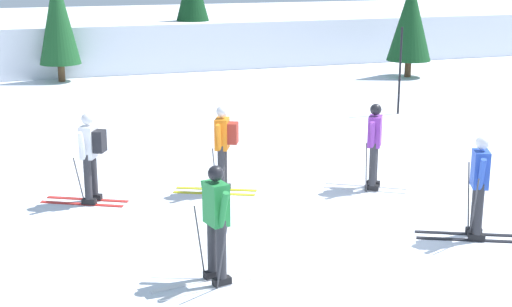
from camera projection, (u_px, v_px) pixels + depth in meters
The scene contains 11 objects.
ground_plane at pixel (336, 230), 12.50m from camera, with size 120.00×120.00×0.00m, color silver.
far_snow_ridge at pixel (125, 41), 31.90m from camera, with size 80.00×7.25×1.89m, color silver.
skier_white at pixel (90, 153), 13.63m from camera, with size 1.58×1.09×1.71m.
skier_purple at pixel (374, 144), 14.47m from camera, with size 1.54×1.20×1.71m.
skier_green at pixel (216, 221), 10.26m from camera, with size 1.64×0.99×1.71m.
skier_orange at pixel (223, 145), 14.25m from camera, with size 1.60×1.04×1.71m.
skier_blue at pixel (478, 184), 11.91m from camera, with size 1.60×1.03×1.71m.
trail_marker_pole at pixel (400, 71), 21.40m from camera, with size 0.06×0.06×2.51m, color black.
conifer_far_left at pixel (192, 2), 30.30m from camera, with size 1.87×1.87×4.43m.
conifer_far_right at pixel (410, 20), 27.83m from camera, with size 1.66×1.66×3.64m.
conifer_far_centre at pixel (58, 17), 26.72m from camera, with size 1.49×1.49×4.07m.
Camera 1 is at (-5.11, -10.67, 4.45)m, focal length 52.20 mm.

